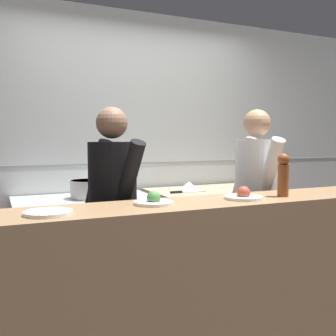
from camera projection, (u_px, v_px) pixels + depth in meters
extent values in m
cube|color=silver|center=(136.00, 148.00, 3.85)|extent=(8.00, 0.06, 2.60)
cube|color=gray|center=(137.00, 163.00, 3.83)|extent=(8.00, 0.00, 0.01)
cube|color=maroon|center=(86.00, 253.00, 3.31)|extent=(1.14, 0.70, 0.85)
cube|color=#B7BABF|center=(85.00, 201.00, 3.28)|extent=(1.16, 0.71, 0.04)
cube|color=#B7BABF|center=(96.00, 256.00, 3.00)|extent=(1.02, 0.03, 0.10)
cube|color=gray|center=(212.00, 235.00, 3.80)|extent=(1.21, 0.65, 0.91)
cube|color=black|center=(229.00, 287.00, 3.56)|extent=(1.19, 0.04, 0.10)
cube|color=#93704C|center=(231.00, 281.00, 2.43)|extent=(3.09, 0.45, 1.02)
cylinder|color=beige|center=(89.00, 189.00, 3.26)|extent=(0.30, 0.30, 0.15)
cylinder|color=beige|center=(89.00, 181.00, 3.25)|extent=(0.32, 0.32, 0.01)
cone|color=#B7BABF|center=(189.00, 186.00, 3.67)|extent=(0.21, 0.21, 0.08)
cube|color=#B7BABF|center=(194.00, 192.00, 3.54)|extent=(0.25, 0.04, 0.01)
cube|color=black|center=(176.00, 192.00, 3.47)|extent=(0.11, 0.03, 0.02)
cylinder|color=white|center=(48.00, 213.00, 1.91)|extent=(0.23, 0.23, 0.02)
cylinder|color=white|center=(154.00, 203.00, 2.20)|extent=(0.22, 0.22, 0.02)
sphere|color=#4C8C47|center=(154.00, 198.00, 2.20)|extent=(0.08, 0.08, 0.08)
cylinder|color=white|center=(243.00, 198.00, 2.39)|extent=(0.23, 0.23, 0.02)
sphere|color=#B24733|center=(243.00, 193.00, 2.39)|extent=(0.08, 0.08, 0.08)
cylinder|color=brown|center=(283.00, 181.00, 2.49)|extent=(0.07, 0.07, 0.20)
sphere|color=brown|center=(284.00, 159.00, 2.48)|extent=(0.08, 0.08, 0.08)
cube|color=black|center=(114.00, 287.00, 2.69)|extent=(0.32, 0.25, 0.75)
cylinder|color=black|center=(113.00, 188.00, 2.64)|extent=(0.40, 0.40, 0.62)
sphere|color=#8C664C|center=(112.00, 123.00, 2.61)|extent=(0.21, 0.21, 0.21)
cylinder|color=black|center=(98.00, 175.00, 2.78)|extent=(0.18, 0.33, 0.52)
cylinder|color=black|center=(129.00, 179.00, 2.49)|extent=(0.18, 0.33, 0.52)
cube|color=black|center=(255.00, 264.00, 3.17)|extent=(0.30, 0.21, 0.76)
cylinder|color=white|center=(256.00, 179.00, 3.12)|extent=(0.36, 0.36, 0.63)
sphere|color=tan|center=(257.00, 123.00, 3.08)|extent=(0.21, 0.21, 0.21)
cylinder|color=white|center=(244.00, 168.00, 3.30)|extent=(0.13, 0.32, 0.52)
cylinder|color=white|center=(270.00, 172.00, 2.93)|extent=(0.13, 0.32, 0.52)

